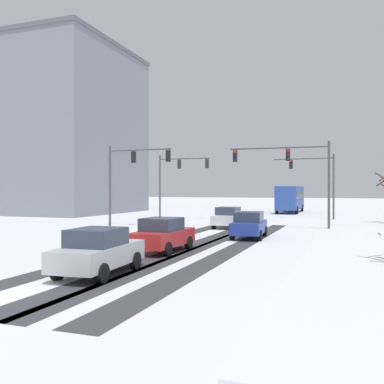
{
  "coord_description": "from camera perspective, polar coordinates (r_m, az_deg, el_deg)",
  "views": [
    {
      "loc": [
        9.7,
        -8.79,
        2.95
      ],
      "look_at": [
        0.0,
        18.23,
        2.8
      ],
      "focal_mm": 40.35,
      "sensor_mm": 36.0,
      "label": 1
    }
  ],
  "objects": [
    {
      "name": "wheel_track_left_lane",
      "position": [
        24.19,
        -4.98,
        -6.7
      ],
      "size": [
        1.14,
        28.65,
        0.01
      ],
      "primitive_type": "cube",
      "color": "#38383D",
      "rests_on": "ground"
    },
    {
      "name": "wheel_track_right_lane",
      "position": [
        22.62,
        6.22,
        -7.19
      ],
      "size": [
        1.14,
        28.65,
        0.01
      ],
      "primitive_type": "cube",
      "color": "#38383D",
      "rests_on": "ground"
    },
    {
      "name": "wheel_track_center",
      "position": [
        23.07,
        2.13,
        -7.04
      ],
      "size": [
        0.88,
        28.65,
        0.01
      ],
      "primitive_type": "cube",
      "color": "#38383D",
      "rests_on": "ground"
    },
    {
      "name": "wheel_track_oncoming",
      "position": [
        23.3,
        0.42,
        -6.97
      ],
      "size": [
        1.2,
        28.65,
        0.01
      ],
      "primitive_type": "cube",
      "color": "#38383D",
      "rests_on": "ground"
    },
    {
      "name": "sidewalk_kerb_right",
      "position": [
        20.71,
        20.27,
        -7.74
      ],
      "size": [
        4.0,
        28.65,
        0.12
      ],
      "primitive_type": "cube",
      "color": "white",
      "rests_on": "ground"
    },
    {
      "name": "traffic_signal_far_right",
      "position": [
        45.05,
        16.11,
        2.17
      ],
      "size": [
        6.06,
        0.55,
        6.5
      ],
      "color": "#47474C",
      "rests_on": "ground"
    },
    {
      "name": "traffic_signal_near_left",
      "position": [
        34.84,
        -8.13,
        3.05
      ],
      "size": [
        5.63,
        0.54,
        6.5
      ],
      "color": "#47474C",
      "rests_on": "ground"
    },
    {
      "name": "traffic_signal_far_left",
      "position": [
        44.07,
        -2.03,
        2.47
      ],
      "size": [
        5.44,
        0.48,
        6.5
      ],
      "color": "#47474C",
      "rests_on": "ground"
    },
    {
      "name": "traffic_signal_near_right",
      "position": [
        32.96,
        13.14,
        3.34
      ],
      "size": [
        7.38,
        0.67,
        6.5
      ],
      "color": "#47474C",
      "rests_on": "ground"
    },
    {
      "name": "car_white_lead",
      "position": [
        33.42,
        4.84,
        -3.36
      ],
      "size": [
        1.84,
        4.1,
        1.62
      ],
      "color": "silver",
      "rests_on": "ground"
    },
    {
      "name": "car_blue_second",
      "position": [
        26.55,
        7.57,
        -4.31
      ],
      "size": [
        2.02,
        4.19,
        1.62
      ],
      "color": "#233899",
      "rests_on": "ground"
    },
    {
      "name": "car_red_third",
      "position": [
        20.64,
        -3.89,
        -5.63
      ],
      "size": [
        1.92,
        4.15,
        1.62
      ],
      "color": "red",
      "rests_on": "ground"
    },
    {
      "name": "car_silver_fourth",
      "position": [
        15.46,
        -12.28,
        -7.64
      ],
      "size": [
        2.01,
        4.19,
        1.62
      ],
      "color": "#B7BABF",
      "rests_on": "ground"
    },
    {
      "name": "bus_oncoming",
      "position": [
        57.38,
        12.88,
        -0.66
      ],
      "size": [
        2.74,
        11.02,
        3.38
      ],
      "color": "#284793",
      "rests_on": "ground"
    },
    {
      "name": "office_building_far_left_block",
      "position": [
        62.57,
        -21.36,
        7.23
      ],
      "size": [
        28.78,
        18.19,
        21.02
      ],
      "color": "gray",
      "rests_on": "ground"
    }
  ]
}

